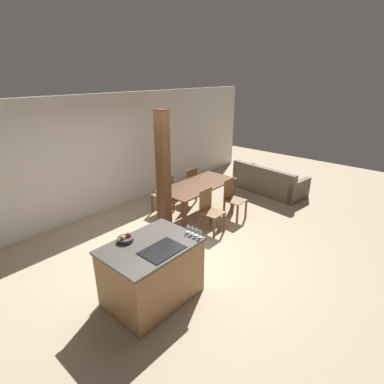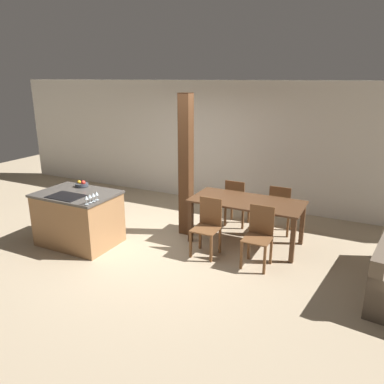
{
  "view_description": "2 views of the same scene",
  "coord_description": "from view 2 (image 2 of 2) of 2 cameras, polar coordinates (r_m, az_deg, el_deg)",
  "views": [
    {
      "loc": [
        -3.49,
        -3.36,
        3.1
      ],
      "look_at": [
        0.6,
        0.2,
        0.95
      ],
      "focal_mm": 28.0,
      "sensor_mm": 36.0,
      "label": 1
    },
    {
      "loc": [
        3.23,
        -5.06,
        2.76
      ],
      "look_at": [
        0.6,
        0.2,
        0.95
      ],
      "focal_mm": 35.0,
      "sensor_mm": 36.0,
      "label": 2
    }
  ],
  "objects": [
    {
      "name": "ground_plane",
      "position": [
        6.6,
        -5.49,
        -7.67
      ],
      "size": [
        16.0,
        16.0,
        0.0
      ],
      "primitive_type": "plane",
      "color": "tan"
    },
    {
      "name": "wine_glass_middle",
      "position": [
        5.9,
        -15.32,
        -0.67
      ],
      "size": [
        0.06,
        0.06,
        0.14
      ],
      "color": "silver",
      "rests_on": "kitchen_island"
    },
    {
      "name": "kitchen_island",
      "position": [
        6.68,
        -16.89,
        -3.81
      ],
      "size": [
        1.31,
        0.94,
        0.92
      ],
      "color": "#9E7047",
      "rests_on": "ground_plane"
    },
    {
      "name": "wine_glass_far",
      "position": [
        5.95,
        -14.83,
        -0.47
      ],
      "size": [
        0.06,
        0.06,
        0.14
      ],
      "color": "silver",
      "rests_on": "kitchen_island"
    },
    {
      "name": "timber_post",
      "position": [
        6.59,
        -0.93,
        3.92
      ],
      "size": [
        0.21,
        0.21,
        2.51
      ],
      "color": "#4C2D19",
      "rests_on": "ground_plane"
    },
    {
      "name": "fruit_bowl",
      "position": [
        6.87,
        -16.44,
        1.16
      ],
      "size": [
        0.23,
        0.23,
        0.11
      ],
      "color": "#383D47",
      "rests_on": "kitchen_island"
    },
    {
      "name": "dining_table",
      "position": [
        6.39,
        8.33,
        -2.16
      ],
      "size": [
        1.88,
        0.88,
        0.77
      ],
      "color": "#51331E",
      "rests_on": "ground_plane"
    },
    {
      "name": "wall_back",
      "position": [
        8.46,
        3.78,
        7.49
      ],
      "size": [
        11.2,
        0.08,
        2.7
      ],
      "color": "silver",
      "rests_on": "ground_plane"
    },
    {
      "name": "wine_glass_end",
      "position": [
        6.01,
        -14.35,
        -0.27
      ],
      "size": [
        0.06,
        0.06,
        0.14
      ],
      "color": "silver",
      "rests_on": "kitchen_island"
    },
    {
      "name": "dining_chair_far_right",
      "position": [
        6.96,
        13.32,
        -2.46
      ],
      "size": [
        0.4,
        0.4,
        0.92
      ],
      "rotation": [
        0.0,
        0.0,
        3.14
      ],
      "color": "brown",
      "rests_on": "ground_plane"
    },
    {
      "name": "wine_glass_near",
      "position": [
        5.85,
        -15.81,
        -0.88
      ],
      "size": [
        0.06,
        0.06,
        0.14
      ],
      "color": "silver",
      "rests_on": "kitchen_island"
    },
    {
      "name": "dining_chair_near_left",
      "position": [
        6.01,
        2.38,
        -5.14
      ],
      "size": [
        0.4,
        0.4,
        0.92
      ],
      "color": "brown",
      "rests_on": "ground_plane"
    },
    {
      "name": "dining_chair_far_left",
      "position": [
        7.18,
        6.76,
        -1.5
      ],
      "size": [
        0.4,
        0.4,
        0.92
      ],
      "rotation": [
        0.0,
        0.0,
        3.14
      ],
      "color": "brown",
      "rests_on": "ground_plane"
    },
    {
      "name": "dining_chair_near_right",
      "position": [
        5.75,
        10.14,
        -6.49
      ],
      "size": [
        0.4,
        0.4,
        0.92
      ],
      "color": "brown",
      "rests_on": "ground_plane"
    }
  ]
}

